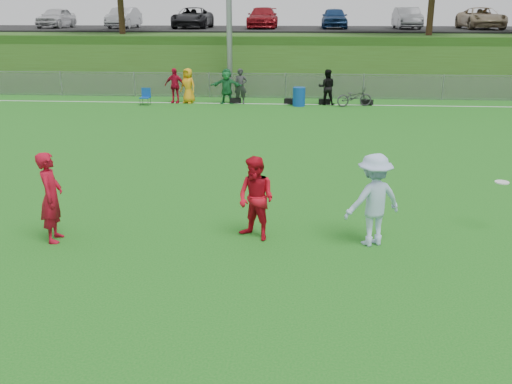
# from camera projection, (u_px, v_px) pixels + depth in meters

# --- Properties ---
(ground) EXTENTS (120.00, 120.00, 0.00)m
(ground) POSITION_uv_depth(u_px,v_px,m) (255.00, 256.00, 10.77)
(ground) COLOR #156417
(ground) RESTS_ON ground
(sideline_far) EXTENTS (60.00, 0.10, 0.01)m
(sideline_far) POSITION_uv_depth(u_px,v_px,m) (284.00, 104.00, 27.85)
(sideline_far) COLOR white
(sideline_far) RESTS_ON ground
(fence) EXTENTS (58.00, 0.06, 1.30)m
(fence) POSITION_uv_depth(u_px,v_px,m) (286.00, 86.00, 29.55)
(fence) COLOR gray
(fence) RESTS_ON ground
(berm) EXTENTS (120.00, 18.00, 3.00)m
(berm) POSITION_uv_depth(u_px,v_px,m) (290.00, 53.00, 39.72)
(berm) COLOR #294814
(berm) RESTS_ON ground
(parking_lot) EXTENTS (120.00, 12.00, 0.10)m
(parking_lot) POSITION_uv_depth(u_px,v_px,m) (291.00, 29.00, 41.14)
(parking_lot) COLOR black
(parking_lot) RESTS_ON berm
(car_row) EXTENTS (32.04, 5.18, 1.44)m
(car_row) POSITION_uv_depth(u_px,v_px,m) (275.00, 18.00, 40.04)
(car_row) COLOR silver
(car_row) RESTS_ON parking_lot
(spectator_row) EXTENTS (8.39, 0.85, 1.69)m
(spectator_row) POSITION_uv_depth(u_px,v_px,m) (234.00, 86.00, 27.77)
(spectator_row) COLOR #B50C2A
(spectator_row) RESTS_ON ground
(gear_bags) EXTENTS (7.04, 0.53, 0.26)m
(gear_bags) POSITION_uv_depth(u_px,v_px,m) (304.00, 101.00, 27.83)
(gear_bags) COLOR black
(gear_bags) RESTS_ON ground
(player_red_left) EXTENTS (0.54, 0.73, 1.83)m
(player_red_left) POSITION_uv_depth(u_px,v_px,m) (51.00, 197.00, 11.26)
(player_red_left) COLOR #A50B20
(player_red_left) RESTS_ON ground
(player_red_center) EXTENTS (1.05, 1.00, 1.70)m
(player_red_center) POSITION_uv_depth(u_px,v_px,m) (256.00, 199.00, 11.37)
(player_red_center) COLOR red
(player_red_center) RESTS_ON ground
(player_blue) EXTENTS (1.37, 1.14, 1.84)m
(player_blue) POSITION_uv_depth(u_px,v_px,m) (373.00, 200.00, 11.07)
(player_blue) COLOR #ADC5F0
(player_blue) RESTS_ON ground
(frisbee) EXTENTS (0.29, 0.29, 0.03)m
(frisbee) POSITION_uv_depth(u_px,v_px,m) (502.00, 182.00, 11.70)
(frisbee) COLOR silver
(frisbee) RESTS_ON ground
(recycling_bin) EXTENTS (0.67, 0.67, 0.89)m
(recycling_bin) POSITION_uv_depth(u_px,v_px,m) (299.00, 97.00, 27.21)
(recycling_bin) COLOR #0D3F97
(recycling_bin) RESTS_ON ground
(camp_chair) EXTENTS (0.47, 0.48, 0.81)m
(camp_chair) POSITION_uv_depth(u_px,v_px,m) (145.00, 100.00, 27.53)
(camp_chair) COLOR #0E4199
(camp_chair) RESTS_ON ground
(bicycle) EXTENTS (1.82, 1.06, 0.90)m
(bicycle) POSITION_uv_depth(u_px,v_px,m) (354.00, 97.00, 27.09)
(bicycle) COLOR #2C2C2F
(bicycle) RESTS_ON ground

